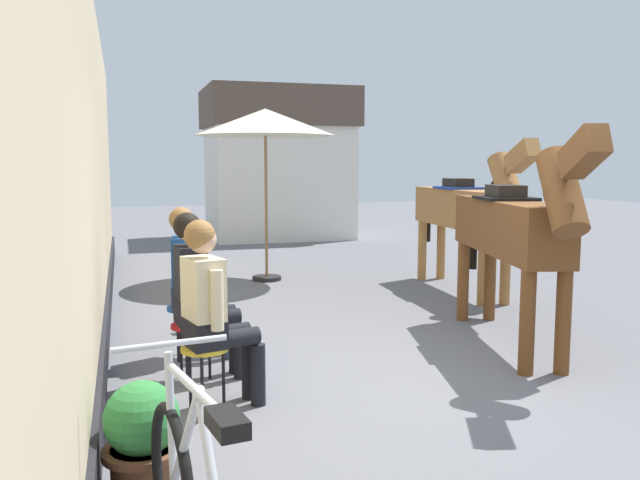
{
  "coord_description": "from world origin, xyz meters",
  "views": [
    {
      "loc": [
        -2.2,
        -4.74,
        1.78
      ],
      "look_at": [
        -0.4,
        1.2,
        1.05
      ],
      "focal_mm": 36.85,
      "sensor_mm": 36.0,
      "label": 1
    }
  ],
  "objects_px": {
    "cafe_parasol": "(265,123)",
    "satchel_bag": "(194,322)",
    "saddled_horse_near": "(513,228)",
    "flower_planter_near": "(142,438)",
    "seated_visitor_near": "(212,305)",
    "seated_visitor_far": "(192,274)",
    "saddled_horse_far": "(465,209)",
    "seated_visitor_middle": "(199,287)"
  },
  "relations": [
    {
      "from": "seated_visitor_near",
      "to": "satchel_bag",
      "type": "height_order",
      "value": "seated_visitor_near"
    },
    {
      "from": "satchel_bag",
      "to": "seated_visitor_middle",
      "type": "bearing_deg",
      "value": -110.68
    },
    {
      "from": "saddled_horse_near",
      "to": "seated_visitor_near",
      "type": "bearing_deg",
      "value": -164.6
    },
    {
      "from": "saddled_horse_far",
      "to": "cafe_parasol",
      "type": "distance_m",
      "value": 3.19
    },
    {
      "from": "flower_planter_near",
      "to": "saddled_horse_far",
      "type": "bearing_deg",
      "value": 45.57
    },
    {
      "from": "seated_visitor_middle",
      "to": "saddled_horse_near",
      "type": "bearing_deg",
      "value": 2.54
    },
    {
      "from": "seated_visitor_far",
      "to": "satchel_bag",
      "type": "height_order",
      "value": "seated_visitor_far"
    },
    {
      "from": "seated_visitor_near",
      "to": "saddled_horse_far",
      "type": "xyz_separation_m",
      "value": [
        3.88,
        3.35,
        0.38
      ]
    },
    {
      "from": "seated_visitor_middle",
      "to": "satchel_bag",
      "type": "bearing_deg",
      "value": 86.03
    },
    {
      "from": "saddled_horse_far",
      "to": "flower_planter_near",
      "type": "bearing_deg",
      "value": -134.43
    },
    {
      "from": "seated_visitor_middle",
      "to": "satchel_bag",
      "type": "distance_m",
      "value": 1.75
    },
    {
      "from": "flower_planter_near",
      "to": "cafe_parasol",
      "type": "xyz_separation_m",
      "value": [
        2.02,
        6.23,
        2.03
      ]
    },
    {
      "from": "seated_visitor_middle",
      "to": "satchel_bag",
      "type": "height_order",
      "value": "seated_visitor_middle"
    },
    {
      "from": "seated_visitor_near",
      "to": "cafe_parasol",
      "type": "distance_m",
      "value": 5.53
    },
    {
      "from": "seated_visitor_middle",
      "to": "flower_planter_near",
      "type": "distance_m",
      "value": 1.96
    },
    {
      "from": "saddled_horse_far",
      "to": "cafe_parasol",
      "type": "height_order",
      "value": "cafe_parasol"
    },
    {
      "from": "saddled_horse_far",
      "to": "flower_planter_near",
      "type": "xyz_separation_m",
      "value": [
        -4.42,
        -4.5,
        -0.82
      ]
    },
    {
      "from": "seated_visitor_near",
      "to": "cafe_parasol",
      "type": "xyz_separation_m",
      "value": [
        1.49,
        5.08,
        1.59
      ]
    },
    {
      "from": "seated_visitor_near",
      "to": "cafe_parasol",
      "type": "relative_size",
      "value": 0.54
    },
    {
      "from": "seated_visitor_far",
      "to": "cafe_parasol",
      "type": "height_order",
      "value": "cafe_parasol"
    },
    {
      "from": "seated_visitor_near",
      "to": "flower_planter_near",
      "type": "height_order",
      "value": "seated_visitor_near"
    },
    {
      "from": "flower_planter_near",
      "to": "satchel_bag",
      "type": "height_order",
      "value": "flower_planter_near"
    },
    {
      "from": "saddled_horse_near",
      "to": "flower_planter_near",
      "type": "xyz_separation_m",
      "value": [
        -3.51,
        -1.97,
        -0.82
      ]
    },
    {
      "from": "saddled_horse_near",
      "to": "satchel_bag",
      "type": "height_order",
      "value": "saddled_horse_near"
    },
    {
      "from": "seated_visitor_far",
      "to": "satchel_bag",
      "type": "xyz_separation_m",
      "value": [
        0.1,
        0.95,
        -0.68
      ]
    },
    {
      "from": "seated_visitor_middle",
      "to": "saddled_horse_far",
      "type": "height_order",
      "value": "saddled_horse_far"
    },
    {
      "from": "seated_visitor_middle",
      "to": "seated_visitor_far",
      "type": "height_order",
      "value": "same"
    },
    {
      "from": "saddled_horse_far",
      "to": "flower_planter_near",
      "type": "distance_m",
      "value": 6.36
    },
    {
      "from": "seated_visitor_far",
      "to": "saddled_horse_near",
      "type": "relative_size",
      "value": 0.47
    },
    {
      "from": "saddled_horse_far",
      "to": "satchel_bag",
      "type": "bearing_deg",
      "value": -164.44
    },
    {
      "from": "saddled_horse_far",
      "to": "satchel_bag",
      "type": "relative_size",
      "value": 10.71
    },
    {
      "from": "flower_planter_near",
      "to": "seated_visitor_near",
      "type": "bearing_deg",
      "value": 65.26
    },
    {
      "from": "seated_visitor_near",
      "to": "flower_planter_near",
      "type": "xyz_separation_m",
      "value": [
        -0.53,
        -1.15,
        -0.44
      ]
    },
    {
      "from": "seated_visitor_middle",
      "to": "saddled_horse_near",
      "type": "relative_size",
      "value": 0.47
    },
    {
      "from": "seated_visitor_near",
      "to": "seated_visitor_far",
      "type": "distance_m",
      "value": 1.34
    },
    {
      "from": "seated_visitor_middle",
      "to": "saddled_horse_far",
      "type": "bearing_deg",
      "value": 34.33
    },
    {
      "from": "cafe_parasol",
      "to": "satchel_bag",
      "type": "distance_m",
      "value": 3.85
    },
    {
      "from": "seated_visitor_middle",
      "to": "flower_planter_near",
      "type": "xyz_separation_m",
      "value": [
        -0.52,
        -1.84,
        -0.44
      ]
    },
    {
      "from": "seated_visitor_far",
      "to": "saddled_horse_near",
      "type": "distance_m",
      "value": 3.05
    },
    {
      "from": "seated_visitor_near",
      "to": "seated_visitor_far",
      "type": "bearing_deg",
      "value": 90.15
    },
    {
      "from": "cafe_parasol",
      "to": "saddled_horse_far",
      "type": "bearing_deg",
      "value": -35.87
    },
    {
      "from": "seated_visitor_far",
      "to": "cafe_parasol",
      "type": "distance_m",
      "value": 4.33
    }
  ]
}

